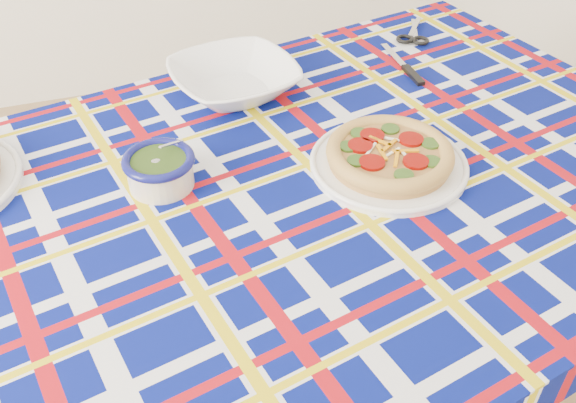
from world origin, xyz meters
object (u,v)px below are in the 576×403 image
object	(u,v)px
dining_table	(286,225)
pesto_bowl	(160,168)
main_focaccia_plate	(390,154)
serving_bowl	(234,80)

from	to	relation	value
dining_table	pesto_bowl	distance (m)	0.26
main_focaccia_plate	pesto_bowl	distance (m)	0.44
dining_table	pesto_bowl	world-z (taller)	pesto_bowl
main_focaccia_plate	serving_bowl	xyz separation A→B (m)	(-0.21, 0.37, 0.00)
pesto_bowl	main_focaccia_plate	bearing A→B (deg)	-10.89
pesto_bowl	serving_bowl	bearing A→B (deg)	52.98
pesto_bowl	serving_bowl	xyz separation A→B (m)	(0.22, 0.29, -0.01)
pesto_bowl	serving_bowl	distance (m)	0.36
serving_bowl	dining_table	bearing A→B (deg)	-90.25
serving_bowl	pesto_bowl	bearing A→B (deg)	-127.02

